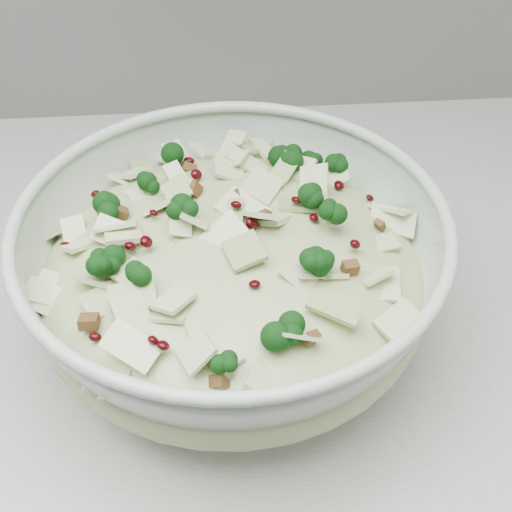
{
  "coord_description": "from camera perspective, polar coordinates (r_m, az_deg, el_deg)",
  "views": [
    {
      "loc": [
        0.7,
        1.2,
        1.37
      ],
      "look_at": [
        0.74,
        1.6,
        1.0
      ],
      "focal_mm": 50.0,
      "sensor_mm": 36.0,
      "label": 1
    }
  ],
  "objects": [
    {
      "name": "mixing_bowl",
      "position": [
        0.57,
        -1.87,
        -1.72
      ],
      "size": [
        0.4,
        0.4,
        0.13
      ],
      "rotation": [
        0.0,
        0.0,
        0.23
      ],
      "color": "#B7C9BB",
      "rests_on": "counter"
    },
    {
      "name": "salad",
      "position": [
        0.55,
        -1.92,
        -0.12
      ],
      "size": [
        0.33,
        0.33,
        0.13
      ],
      "rotation": [
        0.0,
        0.0,
        0.06
      ],
      "color": "beige",
      "rests_on": "mixing_bowl"
    }
  ]
}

